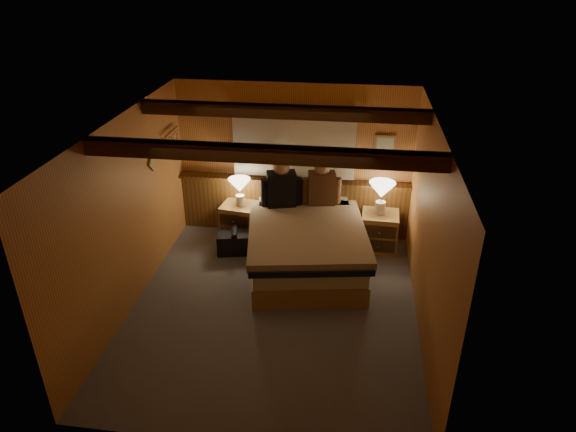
% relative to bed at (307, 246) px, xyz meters
% --- Properties ---
extents(floor, '(4.20, 4.20, 0.00)m').
position_rel_bed_xyz_m(floor, '(-0.32, -0.97, -0.36)').
color(floor, slate).
rests_on(floor, ground).
extents(ceiling, '(4.20, 4.20, 0.00)m').
position_rel_bed_xyz_m(ceiling, '(-0.32, -0.97, 2.04)').
color(ceiling, '#E4A655').
rests_on(ceiling, wall_back).
extents(wall_back, '(3.60, 0.00, 3.60)m').
position_rel_bed_xyz_m(wall_back, '(-0.32, 1.13, 0.84)').
color(wall_back, '#CA8848').
rests_on(wall_back, floor).
extents(wall_left, '(0.00, 4.20, 4.20)m').
position_rel_bed_xyz_m(wall_left, '(-2.12, -0.97, 0.84)').
color(wall_left, '#CA8848').
rests_on(wall_left, floor).
extents(wall_right, '(0.00, 4.20, 4.20)m').
position_rel_bed_xyz_m(wall_right, '(1.48, -0.97, 0.84)').
color(wall_right, '#CA8848').
rests_on(wall_right, floor).
extents(wall_front, '(3.60, 0.00, 3.60)m').
position_rel_bed_xyz_m(wall_front, '(-0.32, -3.07, 0.84)').
color(wall_front, '#CA8848').
rests_on(wall_front, floor).
extents(wainscot, '(3.60, 0.23, 0.94)m').
position_rel_bed_xyz_m(wainscot, '(-0.32, 1.07, 0.12)').
color(wainscot, brown).
rests_on(wainscot, wall_back).
extents(curtain_window, '(2.18, 0.09, 1.11)m').
position_rel_bed_xyz_m(curtain_window, '(-0.32, 1.06, 1.16)').
color(curtain_window, '#3F270F').
rests_on(curtain_window, wall_back).
extents(ceiling_beams, '(3.60, 1.65, 0.16)m').
position_rel_bed_xyz_m(ceiling_beams, '(-0.32, -0.82, 1.95)').
color(ceiling_beams, '#3F270F').
rests_on(ceiling_beams, ceiling).
extents(coat_rail, '(0.05, 0.55, 0.24)m').
position_rel_bed_xyz_m(coat_rail, '(-2.04, 0.61, 1.31)').
color(coat_rail, silver).
rests_on(coat_rail, wall_left).
extents(framed_print, '(0.30, 0.04, 0.25)m').
position_rel_bed_xyz_m(framed_print, '(1.03, 1.11, 1.19)').
color(framed_print, '#A68853').
rests_on(framed_print, wall_back).
extents(bed, '(1.86, 2.26, 0.70)m').
position_rel_bed_xyz_m(bed, '(0.00, 0.00, 0.00)').
color(bed, '#AD8649').
rests_on(bed, floor).
extents(nightstand_left, '(0.58, 0.53, 0.57)m').
position_rel_bed_xyz_m(nightstand_left, '(-1.14, 0.77, -0.08)').
color(nightstand_left, '#AD8649').
rests_on(nightstand_left, floor).
extents(nightstand_right, '(0.56, 0.51, 0.59)m').
position_rel_bed_xyz_m(nightstand_right, '(1.04, 0.69, -0.06)').
color(nightstand_right, '#AD8649').
rests_on(nightstand_right, floor).
extents(lamp_left, '(0.34, 0.34, 0.44)m').
position_rel_bed_xyz_m(lamp_left, '(-1.11, 0.76, 0.52)').
color(lamp_left, white).
rests_on(lamp_left, nightstand_left).
extents(lamp_right, '(0.38, 0.38, 0.50)m').
position_rel_bed_xyz_m(lamp_right, '(1.02, 0.71, 0.59)').
color(lamp_right, white).
rests_on(lamp_right, nightstand_right).
extents(person_left, '(0.60, 0.34, 0.75)m').
position_rel_bed_xyz_m(person_left, '(-0.44, 0.60, 0.63)').
color(person_left, black).
rests_on(person_left, bed).
extents(person_right, '(0.58, 0.29, 0.71)m').
position_rel_bed_xyz_m(person_right, '(0.14, 0.74, 0.62)').
color(person_right, '#513220').
rests_on(person_right, bed).
extents(duffel_bag, '(0.58, 0.42, 0.38)m').
position_rel_bed_xyz_m(duffel_bag, '(-1.11, 0.31, -0.19)').
color(duffel_bag, black).
rests_on(duffel_bag, floor).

